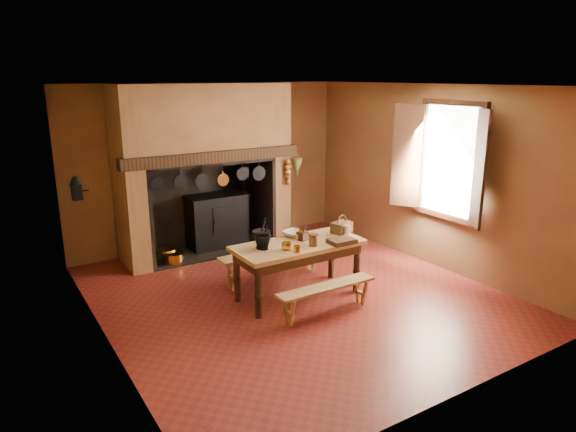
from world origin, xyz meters
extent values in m
plane|color=maroon|center=(0.00, 0.00, 0.00)|extent=(5.50, 5.50, 0.00)
plane|color=silver|center=(0.00, 0.00, 2.80)|extent=(5.50, 5.50, 0.00)
cube|color=olive|center=(0.00, 2.75, 1.40)|extent=(5.00, 0.02, 2.80)
cube|color=olive|center=(-2.50, 0.00, 1.40)|extent=(0.02, 5.50, 2.80)
cube|color=olive|center=(2.50, 0.00, 1.40)|extent=(0.02, 5.50, 2.80)
cube|color=olive|center=(0.00, -2.75, 1.40)|extent=(5.00, 0.02, 2.80)
cube|color=olive|center=(-1.55, 2.30, 1.40)|extent=(0.30, 0.90, 2.80)
cube|color=olive|center=(0.95, 2.30, 1.40)|extent=(0.30, 0.90, 2.80)
cube|color=olive|center=(-0.30, 2.30, 2.20)|extent=(2.20, 0.90, 1.20)
cube|color=black|center=(-0.30, 1.90, 1.69)|extent=(2.95, 0.22, 0.18)
cube|color=black|center=(-0.30, 2.72, 0.80)|extent=(2.20, 0.06, 1.60)
cube|color=black|center=(-0.30, 2.30, 0.01)|extent=(2.20, 0.90, 0.02)
cube|color=black|center=(-0.05, 2.45, 0.45)|extent=(1.00, 0.50, 0.90)
cube|color=black|center=(-0.05, 2.43, 0.92)|extent=(1.04, 0.54, 0.04)
cube|color=black|center=(-0.05, 2.19, 0.55)|extent=(0.35, 0.02, 0.45)
cylinder|color=black|center=(0.50, 2.45, 1.25)|extent=(0.10, 0.10, 0.70)
cylinder|color=#B9872A|center=(-0.20, 2.17, 0.55)|extent=(0.03, 0.03, 0.03)
cylinder|color=#B9872A|center=(0.10, 2.17, 0.55)|extent=(0.03, 0.03, 0.03)
cylinder|color=#B9872A|center=(-1.05, 2.30, 0.10)|extent=(0.40, 0.40, 0.20)
cylinder|color=#B9872A|center=(-1.00, 2.05, 0.09)|extent=(0.34, 0.34, 0.18)
cube|color=black|center=(-1.25, 2.40, 0.08)|extent=(0.18, 0.18, 0.16)
cone|color=brown|center=(1.18, 1.79, 1.38)|extent=(0.20, 0.20, 0.35)
cube|color=white|center=(2.48, -0.40, 1.70)|extent=(0.02, 1.00, 1.60)
cube|color=#381C11|center=(2.45, -0.40, 2.54)|extent=(0.08, 1.16, 0.08)
cube|color=#381C11|center=(2.45, -0.40, 0.86)|extent=(0.08, 1.16, 0.08)
cube|color=#381C11|center=(2.25, -1.08, 1.70)|extent=(0.29, 0.39, 1.60)
cube|color=#381C11|center=(2.25, 0.28, 1.70)|extent=(0.29, 0.39, 1.60)
cube|color=black|center=(-2.42, 1.55, 1.45)|extent=(0.12, 0.12, 0.22)
cone|color=black|center=(-2.42, 1.55, 1.60)|extent=(0.16, 0.16, 0.10)
cylinder|color=black|center=(-2.33, 1.55, 1.45)|extent=(0.12, 0.02, 0.02)
cube|color=tan|center=(0.01, -0.06, 0.73)|extent=(1.75, 0.78, 0.06)
cube|color=#381C11|center=(0.01, -0.06, 0.63)|extent=(1.63, 0.66, 0.14)
cylinder|color=#381C11|center=(-0.77, -0.35, 0.35)|extent=(0.09, 0.09, 0.70)
cylinder|color=#381C11|center=(0.79, -0.35, 0.35)|extent=(0.09, 0.09, 0.70)
cylinder|color=#381C11|center=(-0.77, 0.24, 0.35)|extent=(0.09, 0.09, 0.70)
cylinder|color=#381C11|center=(0.79, 0.24, 0.35)|extent=(0.09, 0.09, 0.70)
cube|color=tan|center=(0.01, -0.71, 0.37)|extent=(1.37, 0.24, 0.03)
cube|color=tan|center=(0.01, 0.61, 0.45)|extent=(1.66, 0.29, 0.04)
cylinder|color=black|center=(-0.51, 0.02, 0.78)|extent=(0.14, 0.14, 0.04)
cone|color=black|center=(-0.51, 0.02, 0.90)|extent=(0.24, 0.24, 0.20)
cylinder|color=black|center=(-0.48, 0.02, 1.07)|extent=(0.10, 0.04, 0.19)
cylinder|color=black|center=(-0.50, -0.03, 0.78)|extent=(0.11, 0.11, 0.03)
cone|color=black|center=(-0.50, -0.03, 0.87)|extent=(0.18, 0.18, 0.15)
cylinder|color=black|center=(-0.48, -0.03, 1.00)|extent=(0.07, 0.02, 0.15)
cube|color=#381C11|center=(0.12, 0.02, 0.82)|extent=(0.15, 0.15, 0.12)
cylinder|color=#B9872A|center=(0.12, 0.02, 0.89)|extent=(0.09, 0.09, 0.03)
cylinder|color=black|center=(0.17, 0.02, 0.93)|extent=(0.10, 0.04, 0.03)
cylinder|color=#B9872A|center=(-0.22, -0.37, 0.81)|extent=(0.10, 0.10, 0.10)
cylinder|color=#B9872A|center=(0.09, 0.06, 0.80)|extent=(0.09, 0.09, 0.09)
imported|color=beige|center=(0.13, 0.24, 0.80)|extent=(0.38, 0.38, 0.07)
cylinder|color=brown|center=(0.11, -0.25, 0.84)|extent=(0.16, 0.16, 0.16)
cylinder|color=beige|center=(0.78, -0.12, 0.83)|extent=(0.08, 0.08, 0.14)
cube|color=#462D15|center=(0.78, 0.01, 0.84)|extent=(0.33, 0.27, 0.16)
torus|color=#462D15|center=(0.78, 0.01, 0.92)|extent=(0.22, 0.09, 0.22)
cube|color=#381C11|center=(0.50, -0.37, 0.79)|extent=(0.36, 0.26, 0.06)
imported|color=#B9872A|center=(-0.27, -0.20, 0.81)|extent=(0.14, 0.14, 0.10)
camera|label=1|loc=(-3.57, -5.48, 2.93)|focal=32.00mm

